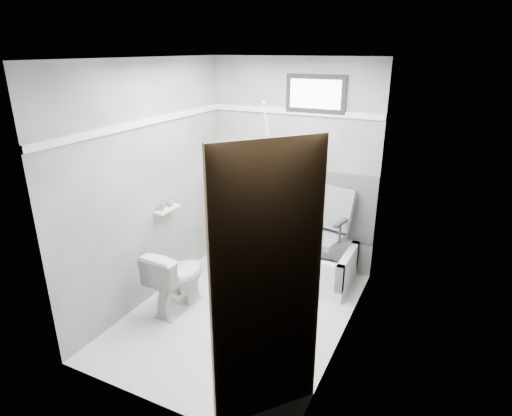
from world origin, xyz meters
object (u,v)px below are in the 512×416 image
Objects in this scene: bathtub at (286,258)px; office_chair at (320,232)px; soap_bottle_b at (170,202)px; soap_bottle_a at (162,206)px; door at (285,325)px; toilet at (177,278)px.

bathtub is 1.61× the size of office_chair.
bathtub is 16.69× the size of soap_bottle_b.
soap_bottle_b is at bearing 90.00° from soap_bottle_a.
door is at bearing -68.44° from bathtub.
bathtub is 14.36× the size of soap_bottle_a.
office_chair is 8.92× the size of soap_bottle_a.
soap_bottle_b is at bearing -145.56° from bathtub.
soap_bottle_b is at bearing -48.16° from toilet.
door is 19.15× the size of soap_bottle_a.
bathtub is at bearing 39.34° from soap_bottle_a.
office_chair reaches higher than bathtub.
door is (0.87, -2.21, 0.79)m from bathtub.
office_chair reaches higher than toilet.
door reaches higher than soap_bottle_b.
soap_bottle_a reaches higher than soap_bottle_b.
toilet is 6.43× the size of soap_bottle_a.
bathtub is at bearing 34.44° from soap_bottle_b.
soap_bottle_a is (-1.05, -0.86, 0.76)m from bathtub.
toilet is (-0.73, -1.11, 0.12)m from bathtub.
bathtub is 2.23× the size of toilet.
door is (0.50, -2.26, 0.41)m from office_chair.
soap_bottle_a is 1.16× the size of soap_bottle_b.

